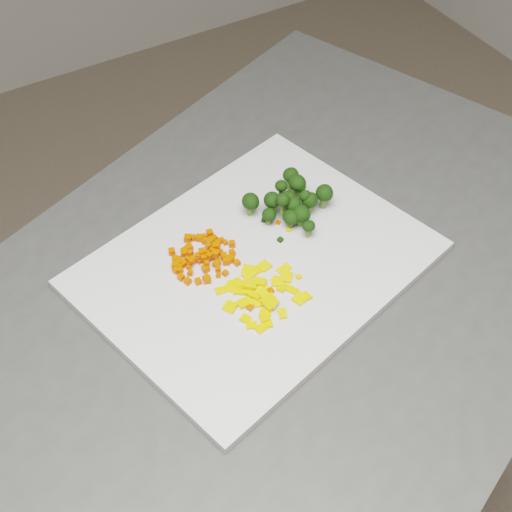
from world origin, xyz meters
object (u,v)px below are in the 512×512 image
pepper_pile (264,291)px  cutting_board (256,264)px  counter_block (281,443)px  carrot_pile (202,253)px

pepper_pile → cutting_board: bearing=69.7°
counter_block → pepper_pile: bearing=-155.7°
counter_block → carrot_pile: size_ratio=10.37×
cutting_board → counter_block: bearing=-38.6°
counter_block → cutting_board: size_ratio=2.30×
counter_block → cutting_board: (-0.03, 0.03, 0.46)m
counter_block → carrot_pile: bearing=144.8°
cutting_board → pepper_pile: bearing=-110.3°
carrot_pile → pepper_pile: 0.09m
pepper_pile → carrot_pile: bearing=112.8°
cutting_board → pepper_pile: (-0.02, -0.05, 0.01)m
cutting_board → pepper_pile: 0.06m
counter_block → pepper_pile: 0.47m
carrot_pile → cutting_board: bearing=-33.0°
cutting_board → carrot_pile: 0.07m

